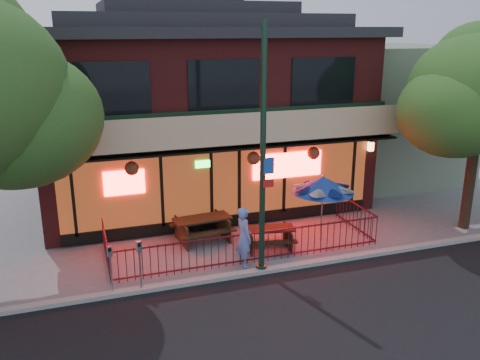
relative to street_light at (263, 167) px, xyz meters
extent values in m
plane|color=gray|center=(0.00, 0.40, -3.15)|extent=(80.00, 80.00, 0.00)
cube|color=#999993|center=(0.00, -0.10, -3.09)|extent=(80.00, 0.25, 0.12)
cube|color=maroon|center=(0.00, 7.60, 0.10)|extent=(12.00, 8.00, 6.50)
cube|color=#59230F|center=(0.00, 3.58, -1.50)|extent=(11.00, 0.06, 2.60)
cube|color=#FF0C0C|center=(2.30, 3.50, -1.05)|extent=(2.60, 0.04, 0.90)
cube|color=#FF0C0C|center=(-3.40, 3.50, -1.15)|extent=(1.30, 0.04, 0.80)
cube|color=tan|center=(0.00, 3.10, 0.40)|extent=(12.20, 1.33, 1.26)
cube|color=black|center=(-3.60, 3.58, 1.85)|extent=(2.40, 0.06, 1.60)
cube|color=black|center=(0.00, 3.58, 1.85)|extent=(2.40, 0.06, 1.60)
cube|color=black|center=(3.60, 3.58, 1.85)|extent=(2.40, 0.06, 1.60)
cube|color=black|center=(0.00, 3.55, -2.90)|extent=(11.00, 0.12, 0.40)
cube|color=#FFC672|center=(5.60, 3.42, -0.60)|extent=(0.18, 0.18, 0.32)
cube|color=slate|center=(9.00, 8.10, -0.15)|extent=(6.00, 7.00, 6.00)
cube|color=#4D101D|center=(0.00, 0.60, -2.20)|extent=(8.40, 0.04, 0.04)
cube|color=#4D101D|center=(0.00, 0.60, -3.03)|extent=(8.40, 0.04, 0.04)
cube|color=#4D101D|center=(-4.20, 1.90, -2.20)|extent=(0.04, 2.60, 0.04)
cube|color=#4D101D|center=(4.20, 1.90, -2.20)|extent=(0.04, 2.60, 0.04)
cylinder|color=#4D101D|center=(0.00, 0.60, -2.65)|extent=(0.02, 0.02, 1.00)
cylinder|color=#153020|center=(0.00, 0.00, 0.35)|extent=(0.16, 0.16, 7.00)
cylinder|color=#153020|center=(0.00, 0.00, -3.05)|extent=(0.32, 0.32, 0.20)
cube|color=#194CB2|center=(0.12, -0.15, 0.05)|extent=(0.30, 0.02, 0.45)
cube|color=red|center=(0.12, -0.15, -0.45)|extent=(0.30, 0.02, 0.22)
cylinder|color=#332419|center=(8.00, 0.90, -0.91)|extent=(0.36, 0.36, 4.48)
cube|color=#362513|center=(-1.77, 2.66, -2.77)|extent=(0.20, 1.34, 0.76)
cube|color=#362513|center=(-0.33, 2.80, -2.77)|extent=(0.20, 1.34, 0.76)
cube|color=#362513|center=(-1.05, 2.73, -2.38)|extent=(1.93, 0.96, 0.06)
cube|color=#362513|center=(-1.00, 2.16, -2.69)|extent=(1.88, 0.47, 0.05)
cube|color=#362513|center=(-1.11, 3.29, -2.69)|extent=(1.88, 0.47, 0.05)
cube|color=black|center=(0.18, 1.58, -2.82)|extent=(0.27, 1.16, 0.66)
cube|color=black|center=(1.41, 1.34, -2.82)|extent=(0.27, 1.16, 0.66)
cube|color=black|center=(0.80, 1.46, -2.49)|extent=(1.71, 0.96, 0.05)
cube|color=black|center=(0.71, 0.97, -2.75)|extent=(1.63, 0.55, 0.04)
cube|color=black|center=(0.89, 1.94, -2.75)|extent=(1.63, 0.55, 0.04)
cylinder|color=gray|center=(2.64, 1.44, -2.10)|extent=(0.05, 0.05, 2.09)
cone|color=navy|center=(2.64, 1.44, -1.20)|extent=(2.00, 2.00, 0.52)
sphere|color=gray|center=(2.64, 1.44, -0.92)|extent=(0.09, 0.10, 0.09)
imported|color=#6684CD|center=(-0.37, 0.50, -2.23)|extent=(0.51, 0.72, 1.84)
cylinder|color=gray|center=(-3.46, -0.08, -2.56)|extent=(0.05, 0.05, 1.18)
cube|color=gray|center=(-3.46, -0.08, -1.84)|extent=(0.16, 0.15, 0.30)
cube|color=black|center=(-3.46, -0.13, -1.77)|extent=(0.08, 0.04, 0.11)
cylinder|color=#909498|center=(-4.20, 0.00, -2.59)|extent=(0.05, 0.05, 1.12)
cube|color=#909498|center=(-4.20, 0.00, -1.90)|extent=(0.14, 0.12, 0.29)
cube|color=black|center=(-4.20, -0.05, -1.84)|extent=(0.08, 0.02, 0.10)
camera|label=1|loc=(-4.82, -12.43, 3.63)|focal=38.00mm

